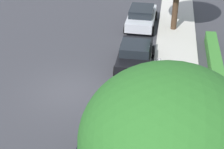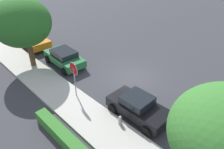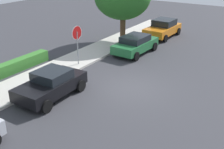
{
  "view_description": "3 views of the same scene",
  "coord_description": "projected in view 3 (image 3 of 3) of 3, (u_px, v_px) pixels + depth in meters",
  "views": [
    {
      "loc": [
        13.68,
        4.53,
        9.6
      ],
      "look_at": [
        -0.44,
        2.14,
        0.92
      ],
      "focal_mm": 55.0,
      "sensor_mm": 36.0,
      "label": 1
    },
    {
      "loc": [
        -9.18,
        11.07,
        9.4
      ],
      "look_at": [
        0.17,
        2.06,
        1.14
      ],
      "focal_mm": 35.0,
      "sensor_mm": 36.0,
      "label": 2
    },
    {
      "loc": [
        -12.38,
        -6.67,
        6.88
      ],
      "look_at": [
        -0.59,
        0.87,
        0.84
      ],
      "focal_mm": 45.0,
      "sensor_mm": 36.0,
      "label": 3
    }
  ],
  "objects": [
    {
      "name": "fire_hydrant",
      "position": [
        36.0,
        83.0,
        15.38
      ],
      "size": [
        0.3,
        0.22,
        0.72
      ],
      "color": "#A5A5A8",
      "rests_on": "ground_plane"
    },
    {
      "name": "sidewalk_curb",
      "position": [
        60.0,
        68.0,
        18.18
      ],
      "size": [
        32.0,
        2.51,
        0.14
      ],
      "primitive_type": "cube",
      "color": "beige",
      "rests_on": "ground_plane"
    },
    {
      "name": "parked_car_green",
      "position": [
        135.0,
        44.0,
        20.79
      ],
      "size": [
        4.13,
        2.13,
        1.37
      ],
      "color": "#236B38",
      "rests_on": "ground_plane"
    },
    {
      "name": "parked_car_orange",
      "position": [
        163.0,
        28.0,
        25.02
      ],
      "size": [
        4.24,
        2.23,
        1.53
      ],
      "color": "orange",
      "rests_on": "ground_plane"
    },
    {
      "name": "parked_car_black",
      "position": [
        51.0,
        84.0,
        14.42
      ],
      "size": [
        3.89,
        2.06,
        1.42
      ],
      "color": "black",
      "rests_on": "ground_plane"
    },
    {
      "name": "ground_plane",
      "position": [
        131.0,
        88.0,
        15.6
      ],
      "size": [
        60.0,
        60.0,
        0.0
      ],
      "primitive_type": "plane",
      "color": "#38383D"
    },
    {
      "name": "stop_sign",
      "position": [
        77.0,
        38.0,
        17.94
      ],
      "size": [
        0.9,
        0.08,
        2.71
      ],
      "color": "gray",
      "rests_on": "ground_plane"
    }
  ]
}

